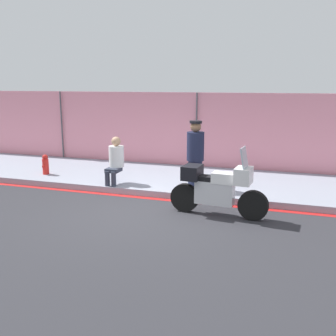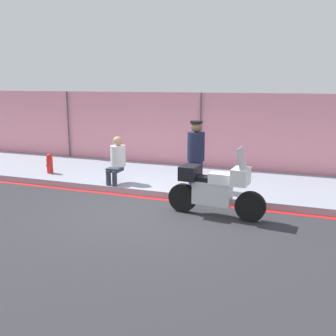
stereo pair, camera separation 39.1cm
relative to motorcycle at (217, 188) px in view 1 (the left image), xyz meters
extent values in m
plane|color=#2D2D33|center=(-1.48, -0.30, -0.61)|extent=(120.00, 120.00, 0.00)
cube|color=#8E93A3|center=(-1.48, 2.44, -0.53)|extent=(36.21, 3.24, 0.16)
cube|color=red|center=(-1.48, 0.73, -0.61)|extent=(36.21, 0.18, 0.01)
cube|color=pink|center=(-1.48, 4.15, 0.62)|extent=(34.40, 0.08, 2.47)
cylinder|color=#4C4C51|center=(-6.35, 4.05, 0.62)|extent=(0.05, 0.05, 2.47)
cylinder|color=#4C4C51|center=(-1.48, 4.05, 0.62)|extent=(0.05, 0.05, 2.47)
cylinder|color=black|center=(0.76, -0.06, -0.30)|extent=(0.63, 0.19, 0.63)
cylinder|color=black|center=(-0.72, 0.05, -0.30)|extent=(0.63, 0.19, 0.63)
cube|color=silver|center=(-0.05, 0.00, -0.11)|extent=(0.84, 0.34, 0.50)
cube|color=white|center=(0.16, -0.01, 0.22)|extent=(0.54, 0.35, 0.22)
cube|color=black|center=(-0.14, 0.01, 0.18)|extent=(0.62, 0.32, 0.10)
cube|color=white|center=(0.54, -0.04, 0.30)|extent=(0.35, 0.50, 0.34)
cube|color=silver|center=(0.54, -0.04, 0.68)|extent=(0.14, 0.43, 0.42)
cube|color=black|center=(-0.56, 0.04, 0.28)|extent=(0.40, 0.53, 0.30)
cylinder|color=#191E38|center=(-0.85, 1.47, -0.10)|extent=(0.35, 0.35, 0.71)
cylinder|color=#191E38|center=(-0.85, 1.47, 0.61)|extent=(0.43, 0.43, 0.71)
sphere|color=brown|center=(-0.85, 1.47, 1.10)|extent=(0.27, 0.27, 0.27)
cylinder|color=black|center=(-0.85, 1.47, 1.21)|extent=(0.31, 0.31, 0.06)
cylinder|color=#2D3342|center=(-3.04, 0.93, -0.26)|extent=(0.13, 0.13, 0.39)
cylinder|color=#2D3342|center=(-2.86, 0.93, -0.26)|extent=(0.13, 0.13, 0.39)
cube|color=#2D3342|center=(-2.95, 1.13, -0.06)|extent=(0.34, 0.39, 0.10)
cylinder|color=white|center=(-2.95, 1.32, 0.26)|extent=(0.40, 0.40, 0.55)
sphere|color=tan|center=(-2.95, 1.32, 0.66)|extent=(0.25, 0.25, 0.25)
cylinder|color=red|center=(-5.35, 1.58, -0.23)|extent=(0.18, 0.18, 0.45)
sphere|color=red|center=(-5.35, 1.58, 0.05)|extent=(0.16, 0.16, 0.16)
cylinder|color=red|center=(-5.35, 1.48, -0.20)|extent=(0.06, 0.07, 0.06)
camera|label=1|loc=(1.50, -7.90, 2.17)|focal=42.00mm
camera|label=2|loc=(1.87, -7.77, 2.17)|focal=42.00mm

